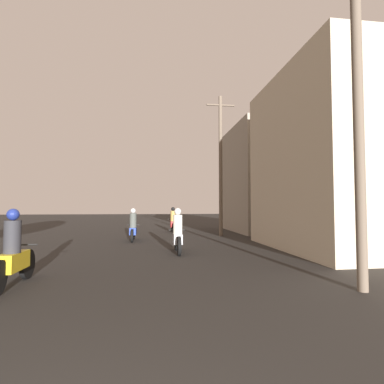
# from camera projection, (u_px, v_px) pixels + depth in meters

# --- Properties ---
(motorcycle_yellow) EXTENTS (0.60, 2.03, 1.60)m
(motorcycle_yellow) POSITION_uv_depth(u_px,v_px,m) (13.00, 256.00, 6.12)
(motorcycle_yellow) COLOR black
(motorcycle_yellow) RESTS_ON ground_plane
(motorcycle_silver) EXTENTS (0.60, 1.90, 1.58)m
(motorcycle_silver) POSITION_uv_depth(u_px,v_px,m) (178.00, 235.00, 10.53)
(motorcycle_silver) COLOR black
(motorcycle_silver) RESTS_ON ground_plane
(motorcycle_blue) EXTENTS (0.60, 1.89, 1.54)m
(motorcycle_blue) POSITION_uv_depth(u_px,v_px,m) (133.00, 228.00, 14.15)
(motorcycle_blue) COLOR black
(motorcycle_blue) RESTS_ON ground_plane
(motorcycle_red) EXTENTS (0.60, 2.00, 1.57)m
(motorcycle_red) POSITION_uv_depth(u_px,v_px,m) (173.00, 222.00, 18.95)
(motorcycle_red) COLOR black
(motorcycle_red) RESTS_ON ground_plane
(building_right_near) EXTENTS (5.20, 6.68, 6.73)m
(building_right_near) POSITION_uv_depth(u_px,v_px,m) (343.00, 162.00, 11.55)
(building_right_near) COLOR beige
(building_right_near) RESTS_ON ground_plane
(building_right_far) EXTENTS (5.66, 6.49, 6.78)m
(building_right_far) POSITION_uv_depth(u_px,v_px,m) (274.00, 180.00, 19.89)
(building_right_far) COLOR gray
(building_right_far) RESTS_ON ground_plane
(utility_pole_near) EXTENTS (1.60, 0.20, 8.12)m
(utility_pole_near) POSITION_uv_depth(u_px,v_px,m) (357.00, 77.00, 5.97)
(utility_pole_near) COLOR #6B5B4C
(utility_pole_near) RESTS_ON ground_plane
(utility_pole_far) EXTENTS (1.60, 0.20, 7.81)m
(utility_pole_far) POSITION_uv_depth(u_px,v_px,m) (221.00, 162.00, 16.65)
(utility_pole_far) COLOR #6B5B4C
(utility_pole_far) RESTS_ON ground_plane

